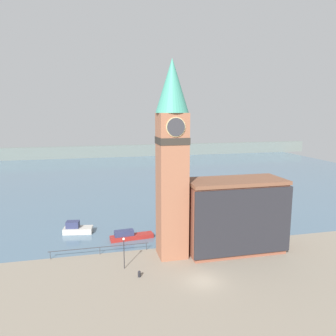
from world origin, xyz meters
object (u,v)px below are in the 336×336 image
Objects in this scene: boat_far at (77,229)px; lamp_post at (124,247)px; clock_tower at (172,155)px; boat_near at (130,236)px; mooring_bollard_near at (139,274)px; pier_building at (235,215)px.

boat_far is 1.19× the size of lamp_post.
clock_tower is 3.85× the size of boat_near.
boat_near is (-5.08, 7.03, -13.47)m from clock_tower.
boat_near is at bearing 88.93° from mooring_bollard_near.
mooring_bollard_near is (-0.23, -12.11, -0.13)m from boat_near.
boat_near is 9.96m from lamp_post.
boat_far is at bearing 151.07° from pier_building.
clock_tower is 12.63m from pier_building.
pier_building reaches higher than boat_near.
mooring_bollard_near is at bearing -162.63° from pier_building.
clock_tower reaches higher than boat_far.
clock_tower reaches higher than mooring_bollard_near.
boat_far is 15.72m from lamp_post.
pier_building is 16.71m from boat_near.
clock_tower is at bearing 176.25° from pier_building.
pier_building is 2.02× the size of boat_near.
pier_building reaches higher than boat_far.
boat_far is at bearing 114.16° from lamp_post.
pier_building is at bearing -34.27° from boat_near.
pier_building is (9.04, -0.59, -8.81)m from clock_tower.
lamp_post is (-6.85, -2.50, -11.17)m from clock_tower.
boat_far is (-13.22, 11.71, -13.31)m from clock_tower.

